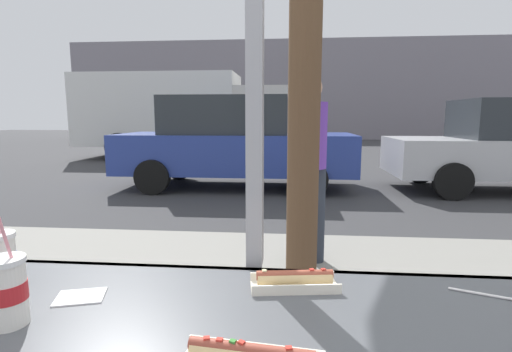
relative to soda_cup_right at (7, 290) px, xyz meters
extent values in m
plane|color=#38383A|center=(0.52, 8.34, -1.02)|extent=(60.00, 60.00, 0.00)
cube|color=gray|center=(0.52, 1.94, -0.96)|extent=(16.00, 2.80, 0.13)
cube|color=#35373A|center=(0.52, 0.37, -0.09)|extent=(2.18, 0.02, 0.02)
cube|color=#9E9EA3|center=(0.52, 0.42, 0.65)|extent=(0.05, 0.08, 1.47)
cube|color=gray|center=(0.52, 24.15, 2.02)|extent=(28.00, 1.20, 6.09)
cylinder|color=silver|center=(-0.15, 0.17, -0.01)|extent=(0.08, 0.08, 0.15)
cylinder|color=silver|center=(0.00, 0.00, -0.01)|extent=(0.08, 0.08, 0.15)
cylinder|color=red|center=(0.00, 0.00, 0.00)|extent=(0.09, 0.09, 0.04)
cylinder|color=black|center=(0.00, 0.00, 0.06)|extent=(0.07, 0.07, 0.01)
cylinder|color=white|center=(0.00, 0.00, 0.07)|extent=(0.09, 0.09, 0.01)
cylinder|color=pink|center=(0.01, -0.01, 0.13)|extent=(0.02, 0.04, 0.20)
cube|color=beige|center=(0.57, -0.07, -0.07)|extent=(0.27, 0.04, 0.03)
cylinder|color=brown|center=(0.56, -0.11, -0.04)|extent=(0.24, 0.05, 0.03)
cube|color=red|center=(0.63, -0.11, -0.03)|extent=(0.01, 0.01, 0.01)
cube|color=red|center=(0.54, -0.10, -0.03)|extent=(0.02, 0.01, 0.01)
cube|color=#337A2D|center=(0.53, -0.10, -0.03)|extent=(0.01, 0.01, 0.01)
cube|color=red|center=(0.50, -0.10, -0.03)|extent=(0.01, 0.01, 0.01)
cube|color=red|center=(0.48, -0.10, -0.03)|extent=(0.01, 0.01, 0.01)
cube|color=silver|center=(0.65, 0.25, -0.08)|extent=(0.25, 0.12, 0.01)
cube|color=silver|center=(0.65, 0.21, -0.07)|extent=(0.24, 0.04, 0.03)
cube|color=silver|center=(0.64, 0.29, -0.07)|extent=(0.24, 0.04, 0.03)
cylinder|color=#DBB77A|center=(0.65, 0.25, -0.06)|extent=(0.21, 0.07, 0.04)
cylinder|color=#9E4733|center=(0.65, 0.25, -0.04)|extent=(0.21, 0.05, 0.03)
cube|color=red|center=(0.69, 0.25, -0.03)|extent=(0.01, 0.01, 0.01)
cube|color=beige|center=(0.56, 0.24, -0.03)|extent=(0.01, 0.01, 0.01)
cube|color=red|center=(0.73, 0.26, -0.03)|extent=(0.02, 0.01, 0.01)
cylinder|color=white|center=(1.15, 0.24, -0.08)|extent=(0.18, 0.07, 0.01)
cube|color=white|center=(0.09, 0.14, -0.08)|extent=(0.14, 0.12, 0.00)
cube|color=#283D93|center=(-0.44, 6.80, -0.32)|extent=(4.57, 1.74, 0.75)
cube|color=#282D33|center=(-0.62, 6.80, 0.41)|extent=(2.38, 1.53, 0.72)
cylinder|color=black|center=(0.97, 7.67, -0.70)|extent=(0.64, 0.18, 0.64)
cylinder|color=black|center=(0.97, 5.93, -0.70)|extent=(0.64, 0.18, 0.64)
cylinder|color=black|center=(-1.86, 7.67, -0.70)|extent=(0.64, 0.18, 0.64)
cylinder|color=black|center=(-1.86, 5.93, -0.70)|extent=(0.64, 0.18, 0.64)
cube|color=#BCBCC1|center=(4.75, 6.80, -0.36)|extent=(4.40, 1.71, 0.68)
cylinder|color=black|center=(3.39, 7.65, -0.70)|extent=(0.64, 0.18, 0.64)
cylinder|color=black|center=(3.39, 5.95, -0.70)|extent=(0.64, 0.18, 0.64)
cube|color=silver|center=(-3.78, 12.08, 0.60)|extent=(5.27, 2.20, 2.34)
cube|color=beige|center=(-0.35, 12.08, 0.38)|extent=(1.90, 2.10, 1.90)
cylinder|color=black|center=(-0.35, 13.13, -0.57)|extent=(0.90, 0.24, 0.90)
cylinder|color=black|center=(-0.35, 11.03, -0.57)|extent=(0.90, 0.24, 0.90)
cylinder|color=black|center=(-4.77, 13.18, -0.57)|extent=(0.90, 0.24, 0.90)
cylinder|color=black|center=(-4.77, 10.98, -0.57)|extent=(0.90, 0.24, 0.90)
cylinder|color=#2B313D|center=(0.69, 2.57, -0.47)|extent=(0.14, 0.14, 0.84)
cylinder|color=#2B313D|center=(0.87, 2.57, -0.47)|extent=(0.14, 0.14, 0.84)
cylinder|color=purple|center=(0.78, 2.57, 0.23)|extent=(0.32, 0.32, 0.56)
sphere|color=tan|center=(0.78, 2.57, 0.63)|extent=(0.22, 0.22, 0.22)
cylinder|color=brown|center=(0.71, 1.76, 0.41)|extent=(0.21, 0.21, 2.61)
camera|label=1|loc=(0.63, -0.76, 0.39)|focal=27.00mm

